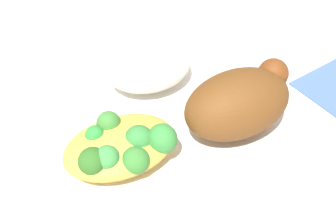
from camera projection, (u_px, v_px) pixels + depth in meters
The scene contains 6 objects.
ground_plane at pixel (168, 130), 0.47m from camera, with size 2.00×2.00×0.00m, color silver.
plate at pixel (168, 124), 0.47m from camera, with size 0.30×0.30×0.02m.
roasted_chicken at pixel (239, 102), 0.43m from camera, with size 0.12×0.07×0.07m.
rice_pile at pixel (148, 67), 0.50m from camera, with size 0.10×0.08×0.04m, color white.
mac_cheese_with_broccoli at pixel (122, 146), 0.41m from camera, with size 0.11×0.08×0.04m.
water_glass at pixel (286, 13), 0.56m from camera, with size 0.06×0.06×0.10m, color silver.
Camera 1 is at (-0.15, -0.30, 0.34)m, focal length 46.19 mm.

